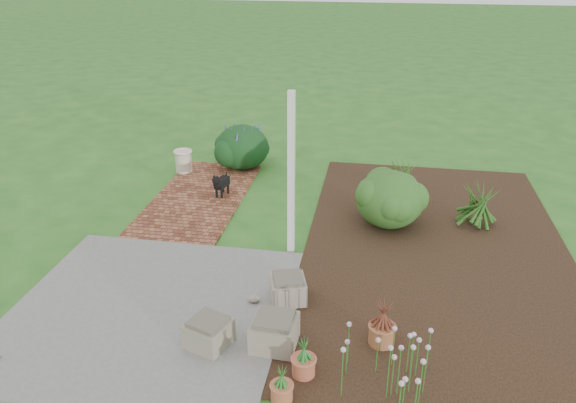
% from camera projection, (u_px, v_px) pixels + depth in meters
% --- Properties ---
extents(ground, '(80.00, 80.00, 0.00)m').
position_uv_depth(ground, '(271.00, 253.00, 8.58)').
color(ground, '#28621F').
rests_on(ground, ground).
extents(concrete_patio, '(3.50, 3.50, 0.04)m').
position_uv_depth(concrete_patio, '(149.00, 311.00, 7.20)').
color(concrete_patio, slate).
rests_on(concrete_patio, ground).
extents(brick_path, '(1.60, 3.50, 0.04)m').
position_uv_depth(brick_path, '(200.00, 197.00, 10.40)').
color(brick_path, '#5B2C1C').
rests_on(brick_path, ground).
extents(garden_bed, '(4.00, 7.00, 0.03)m').
position_uv_depth(garden_bed, '(436.00, 250.00, 8.64)').
color(garden_bed, black).
rests_on(garden_bed, ground).
extents(veranda_post, '(0.10, 0.10, 2.50)m').
position_uv_depth(veranda_post, '(291.00, 176.00, 8.10)').
color(veranda_post, white).
rests_on(veranda_post, ground).
extents(stone_trough_near, '(0.53, 0.53, 0.34)m').
position_uv_depth(stone_trough_near, '(274.00, 333.00, 6.50)').
color(stone_trough_near, gray).
rests_on(stone_trough_near, concrete_patio).
extents(stone_trough_mid, '(0.58, 0.58, 0.30)m').
position_uv_depth(stone_trough_mid, '(209.00, 334.00, 6.51)').
color(stone_trough_mid, '#756D5A').
rests_on(stone_trough_mid, concrete_patio).
extents(stone_trough_far, '(0.56, 0.56, 0.30)m').
position_uv_depth(stone_trough_far, '(288.00, 290.00, 7.34)').
color(stone_trough_far, gray).
rests_on(stone_trough_far, concrete_patio).
extents(black_dog, '(0.23, 0.51, 0.45)m').
position_uv_depth(black_dog, '(221.00, 183.00, 10.30)').
color(black_dog, black).
rests_on(black_dog, brick_path).
extents(cream_ceramic_urn, '(0.37, 0.37, 0.44)m').
position_uv_depth(cream_ceramic_urn, '(183.00, 161.00, 11.44)').
color(cream_ceramic_urn, beige).
rests_on(cream_ceramic_urn, brick_path).
extents(evergreen_shrub, '(1.38, 1.38, 0.95)m').
position_uv_depth(evergreen_shrub, '(390.00, 198.00, 9.22)').
color(evergreen_shrub, '#173711').
rests_on(evergreen_shrub, garden_bed).
extents(agapanthus_clump_back, '(1.24, 1.24, 0.85)m').
position_uv_depth(agapanthus_clump_back, '(478.00, 201.00, 9.22)').
color(agapanthus_clump_back, '#0D370E').
rests_on(agapanthus_clump_back, garden_bed).
extents(agapanthus_clump_front, '(1.00, 1.00, 0.76)m').
position_uv_depth(agapanthus_clump_front, '(401.00, 173.00, 10.48)').
color(agapanthus_clump_front, '#143D0C').
rests_on(agapanthus_clump_front, garden_bed).
extents(pink_flower_patch, '(1.31, 1.31, 0.66)m').
position_uv_depth(pink_flower_patch, '(387.00, 369.00, 5.73)').
color(pink_flower_patch, '#113D0F').
rests_on(pink_flower_patch, garden_bed).
extents(terracotta_pot_bronze, '(0.40, 0.40, 0.25)m').
position_uv_depth(terracotta_pot_bronze, '(382.00, 334.00, 6.56)').
color(terracotta_pot_bronze, '#9F5E36').
rests_on(terracotta_pot_bronze, garden_bed).
extents(terracotta_pot_small_left, '(0.29, 0.29, 0.21)m').
position_uv_depth(terracotta_pot_small_left, '(304.00, 366.00, 6.09)').
color(terracotta_pot_small_left, '#B5593D').
rests_on(terracotta_pot_small_left, garden_bed).
extents(terracotta_pot_small_right, '(0.25, 0.25, 0.19)m').
position_uv_depth(terracotta_pot_small_right, '(282.00, 392.00, 5.76)').
color(terracotta_pot_small_right, '#B6593D').
rests_on(terracotta_pot_small_right, garden_bed).
extents(purple_flowering_bush, '(1.34, 1.34, 0.94)m').
position_uv_depth(purple_flowering_bush, '(242.00, 146.00, 11.65)').
color(purple_flowering_bush, black).
rests_on(purple_flowering_bush, ground).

